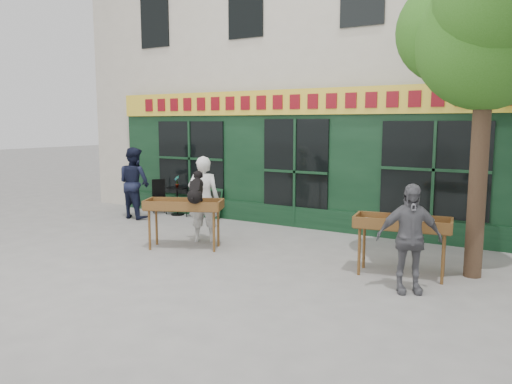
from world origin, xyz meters
TOP-DOWN VIEW (x-y plane):
  - ground at (0.00, 0.00)m, footprint 80.00×80.00m
  - building at (0.00, 5.97)m, footprint 14.00×7.26m
  - street_tree at (4.34, 0.36)m, footprint 3.05×2.90m
  - book_cart_center at (-0.95, -0.71)m, footprint 1.62×1.19m
  - dog at (-0.60, -0.76)m, footprint 0.56×0.69m
  - woman at (-0.95, -0.06)m, footprint 0.79×0.67m
  - book_cart_right at (3.28, -0.28)m, footprint 1.58×0.85m
  - man_right at (3.58, -1.03)m, footprint 1.03×0.81m
  - bistro_table at (-3.46, 2.05)m, footprint 0.60×0.60m
  - bistro_chair_left at (-4.08, 2.00)m, footprint 0.51×0.51m
  - bistro_chair_right at (-2.82, 2.11)m, footprint 0.40×0.39m
  - potted_plant at (-3.46, 2.05)m, footprint 0.20×0.18m
  - man_left at (-4.16, 1.15)m, footprint 0.96×0.78m
  - chalkboard at (-2.36, 2.19)m, footprint 0.57×0.24m

SIDE VIEW (x-z plane):
  - ground at x=0.00m, z-range 0.00..0.00m
  - chalkboard at x=-2.36m, z-range 0.01..0.79m
  - bistro_table at x=-3.46m, z-range 0.16..0.92m
  - bistro_chair_left at x=-4.08m, z-range 0.08..1.03m
  - bistro_chair_right at x=-2.82m, z-range 0.08..1.03m
  - man_right at x=3.58m, z-range 0.00..1.64m
  - book_cart_center at x=-0.95m, z-range 0.33..1.32m
  - book_cart_right at x=3.28m, z-range 0.33..1.32m
  - woman at x=-0.95m, z-range 0.00..1.82m
  - potted_plant at x=-3.46m, z-range 0.77..1.09m
  - man_left at x=-4.16m, z-range 0.00..1.88m
  - dog at x=-0.60m, z-range 0.99..1.59m
  - street_tree at x=4.34m, z-range 1.31..6.91m
  - building at x=0.00m, z-range -0.03..9.97m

